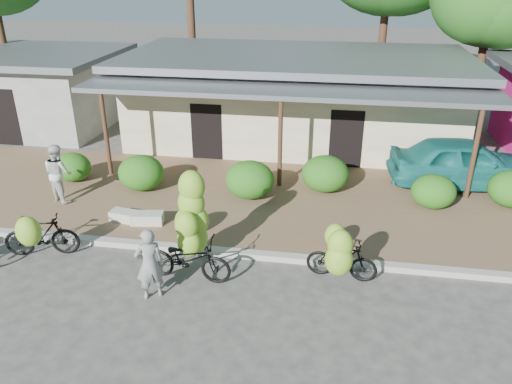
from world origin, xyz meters
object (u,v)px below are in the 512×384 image
bike_right (341,258)px  vendor (149,264)px  teal_van (465,163)px  sack_far (124,216)px  bystander (58,173)px  bike_left (39,235)px  sack_near (147,218)px  bike_center (189,240)px

bike_right → vendor: (-3.93, -1.12, 0.15)m
vendor → teal_van: size_ratio=0.36×
sack_far → bystander: bearing=158.1°
bystander → teal_van: size_ratio=0.38×
bike_left → bike_right: 7.08m
vendor → bystander: (-4.18, 3.89, 0.16)m
vendor → bystander: 5.71m
bike_right → sack_far: bearing=80.0°
sack_near → vendor: vendor is taller
sack_near → bystander: size_ratio=0.50×
bike_left → bike_right: (7.08, 0.06, 0.05)m
bike_center → vendor: 1.14m
bike_center → vendor: (-0.58, -0.98, -0.06)m
sack_far → teal_van: 10.28m
sack_far → teal_van: (9.48, 3.92, 0.63)m
sack_far → bystander: (-2.32, 0.93, 0.72)m
bike_center → teal_van: bike_center is taller
bike_center → sack_near: 2.68m
bike_left → bike_center: size_ratio=0.76×
bike_left → sack_near: 2.71m
bike_center → sack_far: size_ratio=3.23×
bike_left → vendor: 3.33m
bike_right → sack_near: 5.43m
sack_far → vendor: bearing=-57.8°
bike_left → bike_right: bearing=-103.2°
sack_near → teal_van: teal_van is taller
sack_far → vendor: (1.86, -2.95, 0.56)m
bike_left → vendor: bearing=-122.3°
sack_far → vendor: size_ratio=0.46×
bike_right → vendor: bearing=113.5°
bike_right → teal_van: size_ratio=0.36×
bike_left → bike_right: size_ratio=1.13×
sack_near → sack_far: sack_near is taller
bike_right → sack_near: bike_right is taller
bike_left → bike_center: bearing=-104.9°
bike_right → bystander: 8.57m
vendor → teal_van: 10.26m
bystander → bike_center: bearing=178.0°
bike_left → bystander: bystander is taller
vendor → bike_center: bearing=-151.8°
bike_center → sack_far: 3.19m
bike_center → bike_right: (3.35, 0.14, -0.21)m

